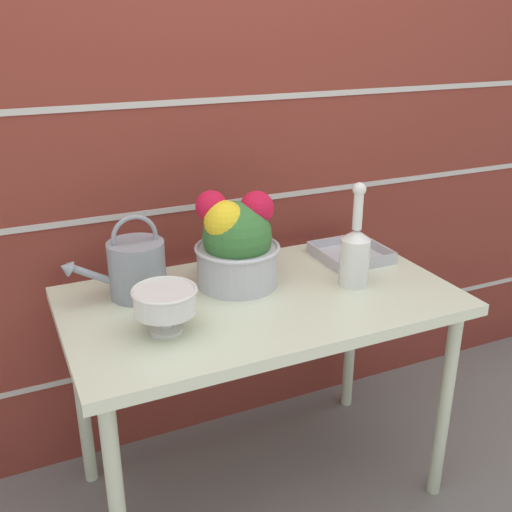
% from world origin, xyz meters
% --- Properties ---
extents(ground_plane, '(12.00, 12.00, 0.00)m').
position_xyz_m(ground_plane, '(0.00, 0.00, 0.00)').
color(ground_plane, slate).
extents(brick_wall, '(3.60, 0.08, 2.20)m').
position_xyz_m(brick_wall, '(0.00, 0.45, 1.10)').
color(brick_wall, maroon).
rests_on(brick_wall, ground_plane).
extents(patio_table, '(1.19, 0.68, 0.74)m').
position_xyz_m(patio_table, '(0.00, 0.00, 0.66)').
color(patio_table, beige).
rests_on(patio_table, ground_plane).
extents(watering_can, '(0.32, 0.17, 0.26)m').
position_xyz_m(watering_can, '(-0.34, 0.16, 0.83)').
color(watering_can, gray).
rests_on(watering_can, patio_table).
extents(crystal_pedestal_bowl, '(0.18, 0.18, 0.13)m').
position_xyz_m(crystal_pedestal_bowl, '(-0.33, -0.10, 0.83)').
color(crystal_pedestal_bowl, silver).
rests_on(crystal_pedestal_bowl, patio_table).
extents(flower_planter, '(0.27, 0.27, 0.31)m').
position_xyz_m(flower_planter, '(-0.03, 0.11, 0.88)').
color(flower_planter, '#BCBCC1').
rests_on(flower_planter, patio_table).
extents(glass_decanter, '(0.09, 0.09, 0.34)m').
position_xyz_m(glass_decanter, '(0.31, -0.05, 0.85)').
color(glass_decanter, silver).
rests_on(glass_decanter, patio_table).
extents(wire_tray, '(0.23, 0.24, 0.04)m').
position_xyz_m(wire_tray, '(0.42, 0.15, 0.75)').
color(wire_tray, '#B7B7BC').
rests_on(wire_tray, patio_table).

